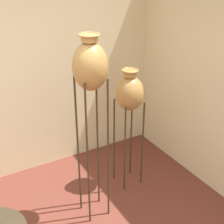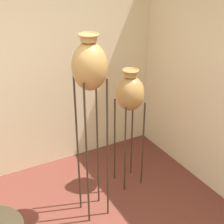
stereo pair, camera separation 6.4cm
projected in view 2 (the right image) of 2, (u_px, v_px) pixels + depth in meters
vase_stand_tall at (90, 70)px, 2.85m from camera, size 0.33×0.33×2.01m
vase_stand_medium at (130, 95)px, 3.53m from camera, size 0.33×0.33×1.51m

